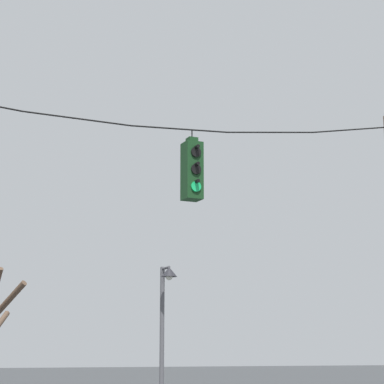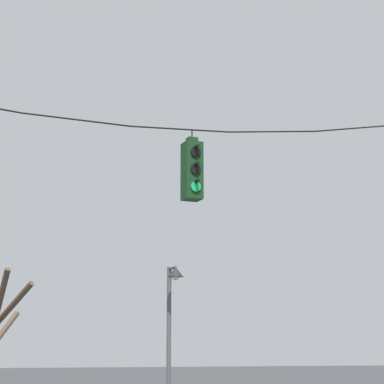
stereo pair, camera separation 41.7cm
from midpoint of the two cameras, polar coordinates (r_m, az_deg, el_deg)
The scene contains 3 objects.
span_wire at distance 13.89m, azimuth -9.45°, elevation 6.53°, with size 14.17×0.03×0.79m.
traffic_light_near_left_pole at distance 14.33m, azimuth -0.82°, elevation 1.67°, with size 0.34×0.46×1.38m.
street_lamp at distance 19.77m, azimuth -2.67°, elevation -9.16°, with size 0.42×0.73×4.21m.
Camera 1 is at (-3.53, -12.65, 1.93)m, focal length 70.00 mm.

